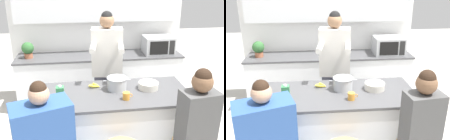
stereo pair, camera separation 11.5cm
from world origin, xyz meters
TOP-DOWN VIEW (x-y plane):
  - wall_back at (0.00, 1.86)m, footprint 3.05×0.22m
  - back_counter at (0.00, 1.57)m, footprint 2.83×0.60m
  - kitchen_island at (0.00, 0.00)m, footprint 1.76×0.78m
  - person_cooking at (0.01, 0.64)m, footprint 0.48×0.62m
  - cooking_pot at (0.06, 0.09)m, footprint 0.32×0.24m
  - fruit_bowl at (0.43, 0.06)m, footprint 0.23×0.23m
  - coffee_cup_near at (0.12, -0.18)m, footprint 0.11×0.08m
  - banana_bunch at (-0.21, 0.18)m, footprint 0.15×0.11m
  - juice_carton at (-0.58, -0.10)m, footprint 0.08×0.08m
  - microwave at (1.02, 1.54)m, footprint 0.51×0.40m
  - potted_plant at (-1.19, 1.57)m, footprint 0.20×0.20m

SIDE VIEW (x-z plane):
  - back_counter at x=0.00m, z-range 0.00..0.91m
  - kitchen_island at x=0.00m, z-range 0.01..0.94m
  - person_cooking at x=0.01m, z-range 0.00..1.77m
  - banana_bunch at x=-0.21m, z-range 0.93..0.98m
  - coffee_cup_near at x=0.12m, z-range 0.93..1.01m
  - fruit_bowl at x=0.43m, z-range 0.93..1.02m
  - cooking_pot at x=0.06m, z-range 0.93..1.08m
  - juice_carton at x=-0.58m, z-range 0.93..1.10m
  - potted_plant at x=-1.19m, z-range 0.92..1.19m
  - microwave at x=1.02m, z-range 0.91..1.21m
  - wall_back at x=0.00m, z-range 0.19..2.89m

